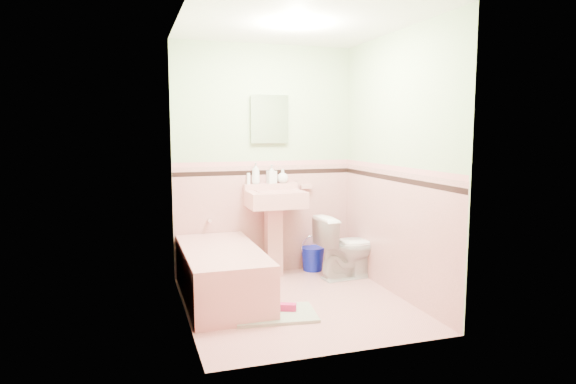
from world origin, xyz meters
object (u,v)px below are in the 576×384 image
object	(u,v)px
soap_bottle_left	(256,173)
shoe	(288,307)
bathtub	(222,275)
sink	(275,234)
soap_bottle_mid	(272,174)
bucket	(313,259)
medicine_cabinet	(269,119)
toilet	(347,247)
soap_bottle_right	(283,176)

from	to	relation	value
soap_bottle_left	shoe	distance (m)	1.66
bathtub	sink	world-z (taller)	sink
bathtub	shoe	size ratio (longest dim) A/B	10.07
soap_bottle_mid	bucket	distance (m)	1.08
medicine_cabinet	soap_bottle_mid	size ratio (longest dim) A/B	2.50
medicine_cabinet	bucket	xyz separation A→B (m)	(0.48, -0.10, -1.57)
soap_bottle_left	bucket	size ratio (longest dim) A/B	0.86
medicine_cabinet	soap_bottle_mid	bearing A→B (deg)	-65.59
sink	toilet	bearing A→B (deg)	-20.40
sink	medicine_cabinet	size ratio (longest dim) A/B	1.85
sink	bathtub	bearing A→B (deg)	-142.07
soap_bottle_mid	toilet	distance (m)	1.14
soap_bottle_right	shoe	world-z (taller)	soap_bottle_right
soap_bottle_right	soap_bottle_left	bearing A→B (deg)	180.00
shoe	bucket	bearing A→B (deg)	82.78
soap_bottle_right	bucket	distance (m)	1.01
sink	soap_bottle_left	size ratio (longest dim) A/B	4.09
soap_bottle_mid	soap_bottle_right	distance (m)	0.13
soap_bottle_left	soap_bottle_mid	bearing A→B (deg)	0.00
soap_bottle_left	toilet	xyz separation A→B (m)	(0.89, -0.45, -0.78)
sink	soap_bottle_right	bearing A→B (deg)	52.06
soap_bottle_mid	toilet	world-z (taller)	soap_bottle_mid
medicine_cabinet	soap_bottle_mid	world-z (taller)	medicine_cabinet
soap_bottle_right	shoe	bearing A→B (deg)	-105.32
shoe	medicine_cabinet	bearing A→B (deg)	103.20
medicine_cabinet	soap_bottle_left	xyz separation A→B (m)	(-0.17, -0.03, -0.58)
soap_bottle_mid	medicine_cabinet	bearing A→B (deg)	114.41
sink	soap_bottle_left	distance (m)	0.69
bucket	shoe	world-z (taller)	bucket
medicine_cabinet	toilet	world-z (taller)	medicine_cabinet
medicine_cabinet	shoe	size ratio (longest dim) A/B	3.40
toilet	sink	bearing A→B (deg)	64.04
soap_bottle_left	toilet	world-z (taller)	soap_bottle_left
soap_bottle_mid	toilet	bearing A→B (deg)	-32.29
soap_bottle_left	bucket	distance (m)	1.18
sink	soap_bottle_mid	size ratio (longest dim) A/B	4.63
soap_bottle_right	medicine_cabinet	bearing A→B (deg)	167.93
bathtub	soap_bottle_left	xyz separation A→B (m)	(0.51, 0.71, 0.89)
soap_bottle_right	bucket	world-z (taller)	soap_bottle_right
bathtub	medicine_cabinet	world-z (taller)	medicine_cabinet
toilet	bucket	xyz separation A→B (m)	(-0.25, 0.38, -0.21)
soap_bottle_mid	toilet	size ratio (longest dim) A/B	0.30
bathtub	sink	bearing A→B (deg)	37.93
bathtub	toilet	world-z (taller)	toilet
soap_bottle_left	sink	bearing A→B (deg)	-47.48
shoe	sink	bearing A→B (deg)	101.50
soap_bottle_left	soap_bottle_right	world-z (taller)	soap_bottle_left
soap_bottle_left	shoe	bearing A→B (deg)	-91.97
sink	shoe	world-z (taller)	sink
soap_bottle_left	soap_bottle_mid	world-z (taller)	soap_bottle_left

